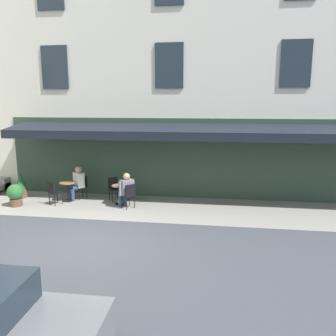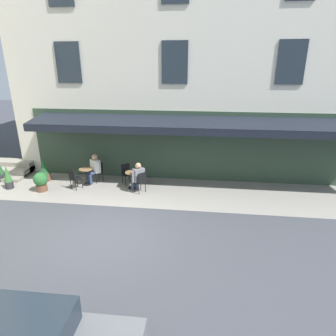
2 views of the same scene
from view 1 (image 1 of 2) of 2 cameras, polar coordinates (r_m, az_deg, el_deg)
ground_plane at (r=9.93m, az=-13.83°, el=-11.95°), size 70.00×70.00×0.00m
sidewalk_cafe_terrace at (r=12.44m, az=6.44°, el=-6.96°), size 20.50×3.20×0.01m
cafe_building_facade at (r=18.31m, az=10.22°, el=22.34°), size 20.00×10.70×15.00m
cafe_table_mid_terrace at (r=12.99m, az=-8.07°, el=-3.98°), size 0.60×0.60×0.75m
cafe_chair_black_corner_right at (r=12.46m, az=-6.55°, el=-4.32°), size 0.57×0.57×0.91m
cafe_chair_black_corner_left at (r=13.55m, az=-9.06°, el=-3.14°), size 0.56×0.56×0.91m
cafe_table_streetside at (r=13.87m, az=-16.46°, el=-3.37°), size 0.60×0.60×0.75m
cafe_chair_black_near_door at (r=13.51m, az=-18.63°, el=-3.63°), size 0.54×0.54×0.91m
cafe_chair_black_facing_street at (r=14.12m, az=-14.16°, el=-2.77°), size 0.56×0.56×0.91m
seated_patron_in_grey at (r=12.59m, az=-7.10°, el=-3.47°), size 0.63×0.62×1.30m
seated_companion_in_white at (r=13.99m, az=-14.97°, el=-2.26°), size 0.64×0.66×1.33m
potted_plant_entrance_left at (r=15.04m, az=-23.43°, el=-2.53°), size 0.48×0.48×1.11m
potted_plant_under_sign at (r=13.89m, az=-24.21°, el=-4.03°), size 0.59×0.59×0.83m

